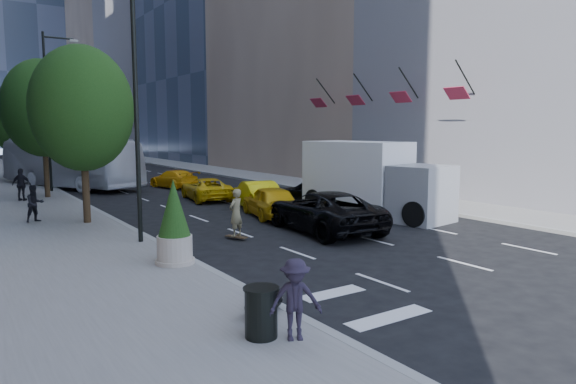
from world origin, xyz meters
TOP-DOWN VIEW (x-y plane):
  - ground at (0.00, 0.00)m, footprint 160.00×160.00m
  - sidewalk_right at (10.00, 30.00)m, footprint 4.00×120.00m
  - tower_right_far at (22.00, 98.00)m, footprint 20.00×24.00m
  - lamp_near at (-6.32, 4.00)m, footprint 2.13×0.22m
  - lamp_far at (-6.32, 22.00)m, footprint 2.13×0.22m
  - tree_near at (-7.20, 9.00)m, footprint 4.20×4.20m
  - tree_mid at (-7.20, 19.00)m, footprint 4.50×4.50m
  - tree_far at (-7.20, 32.00)m, footprint 3.90×3.90m
  - traffic_signal at (-6.40, 40.00)m, footprint 2.48×0.53m
  - facade_flags at (10.64, 10.00)m, footprint 1.85×13.30m
  - skateboarder at (-3.20, 3.00)m, footprint 0.77×0.66m
  - black_sedan_lincoln at (0.50, 2.42)m, footprint 3.35×6.20m
  - black_sedan_mercedes at (4.20, 8.00)m, footprint 3.34×5.40m
  - taxi_a at (0.50, 6.50)m, footprint 2.78×4.71m
  - taxi_b at (1.20, 9.00)m, footprint 2.68×4.75m
  - taxi_c at (0.50, 13.64)m, footprint 2.83×4.92m
  - taxi_d at (1.20, 20.49)m, footprint 2.53×4.63m
  - city_bus at (-4.80, 24.82)m, footprint 7.46×13.01m
  - box_truck at (4.95, 4.33)m, footprint 3.73×7.67m
  - pedestrian_a at (-9.02, 10.38)m, footprint 0.91×0.80m
  - pedestrian_b at (-8.65, 18.00)m, footprint 1.12×0.97m
  - pedestrian_c at (-6.80, -6.11)m, footprint 1.17×0.95m
  - trash_can at (-7.27, -5.65)m, footprint 0.63×0.63m
  - planter_shrub at (-6.60, 0.48)m, footprint 1.05×1.05m
  - garbage_bags at (-6.55, -4.57)m, footprint 1.11×1.07m

SIDE VIEW (x-z plane):
  - ground at x=0.00m, z-range 0.00..0.00m
  - sidewalk_right at x=10.00m, z-range 0.00..0.15m
  - garbage_bags at x=-6.55m, z-range 0.14..0.69m
  - trash_can at x=-7.27m, z-range 0.15..1.10m
  - taxi_d at x=1.20m, z-range 0.00..1.27m
  - taxi_c at x=0.50m, z-range 0.00..1.29m
  - black_sedan_mercedes at x=4.20m, z-range 0.00..1.46m
  - taxi_b at x=1.20m, z-range 0.00..1.48m
  - taxi_a at x=0.50m, z-range 0.00..1.50m
  - black_sedan_lincoln at x=0.50m, z-range 0.00..1.65m
  - skateboarder at x=-3.20m, z-range 0.00..1.79m
  - pedestrian_c at x=-6.80m, z-range 0.15..1.72m
  - pedestrian_a at x=-9.02m, z-range 0.15..1.74m
  - pedestrian_b at x=-8.65m, z-range 0.15..1.95m
  - planter_shrub at x=-6.60m, z-range 0.09..2.61m
  - city_bus at x=-4.80m, z-range 0.00..3.56m
  - box_truck at x=4.95m, z-range 0.03..3.55m
  - traffic_signal at x=-6.40m, z-range 1.63..6.83m
  - tree_far at x=-7.20m, z-range 1.16..8.09m
  - tree_near at x=-7.20m, z-range 1.24..8.70m
  - tree_mid at x=-7.20m, z-range 1.32..9.31m
  - lamp_near at x=-6.32m, z-range 0.81..10.81m
  - lamp_far at x=-6.32m, z-range 0.81..10.81m
  - facade_flags at x=10.64m, z-range 5.16..7.21m
  - tower_right_far at x=22.00m, z-range 0.00..50.00m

